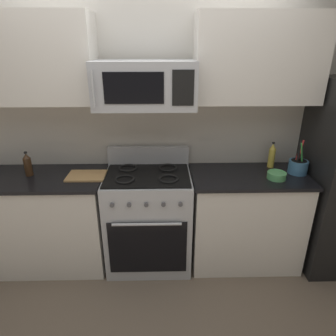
# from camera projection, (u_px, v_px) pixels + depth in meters

# --- Properties ---
(ground_plane) EXTENTS (16.00, 16.00, 0.00)m
(ground_plane) POSITION_uv_depth(u_px,v_px,m) (147.00, 313.00, 2.34)
(ground_plane) COLOR #6B5B4C
(wall_back) EXTENTS (8.00, 0.10, 2.60)m
(wall_back) POSITION_uv_depth(u_px,v_px,m) (148.00, 122.00, 2.77)
(wall_back) COLOR beige
(wall_back) RESTS_ON ground
(counter_left) EXTENTS (1.23, 0.58, 0.91)m
(counter_left) POSITION_uv_depth(u_px,v_px,m) (40.00, 221.00, 2.74)
(counter_left) COLOR silver
(counter_left) RESTS_ON ground
(range_oven) EXTENTS (0.76, 0.62, 1.09)m
(range_oven) POSITION_uv_depth(u_px,v_px,m) (149.00, 218.00, 2.76)
(range_oven) COLOR #B2B5BA
(range_oven) RESTS_ON ground
(counter_right) EXTENTS (1.03, 0.58, 0.91)m
(counter_right) POSITION_uv_depth(u_px,v_px,m) (245.00, 219.00, 2.78)
(counter_right) COLOR silver
(counter_right) RESTS_ON ground
(microwave) EXTENTS (0.80, 0.44, 0.36)m
(microwave) POSITION_uv_depth(u_px,v_px,m) (145.00, 85.00, 2.32)
(microwave) COLOR #B2B5BA
(upper_cabinets_left) EXTENTS (1.22, 0.34, 0.69)m
(upper_cabinets_left) POSITION_uv_depth(u_px,v_px,m) (17.00, 59.00, 2.33)
(upper_cabinets_left) COLOR silver
(upper_cabinets_right) EXTENTS (1.02, 0.34, 0.69)m
(upper_cabinets_right) POSITION_uv_depth(u_px,v_px,m) (258.00, 59.00, 2.37)
(upper_cabinets_right) COLOR silver
(utensil_crock) EXTENTS (0.16, 0.16, 0.30)m
(utensil_crock) POSITION_uv_depth(u_px,v_px,m) (298.00, 166.00, 2.62)
(utensil_crock) COLOR teal
(utensil_crock) RESTS_ON counter_right
(cutting_board) EXTENTS (0.34, 0.24, 0.02)m
(cutting_board) POSITION_uv_depth(u_px,v_px,m) (87.00, 176.00, 2.57)
(cutting_board) COLOR tan
(cutting_board) RESTS_ON counter_left
(bottle_soy) EXTENTS (0.07, 0.07, 0.22)m
(bottle_soy) POSITION_uv_depth(u_px,v_px,m) (28.00, 165.00, 2.56)
(bottle_soy) COLOR #382314
(bottle_soy) RESTS_ON counter_left
(bottle_oil) EXTENTS (0.06, 0.06, 0.24)m
(bottle_oil) POSITION_uv_depth(u_px,v_px,m) (272.00, 156.00, 2.73)
(bottle_oil) COLOR gold
(bottle_oil) RESTS_ON counter_right
(prep_bowl) EXTENTS (0.16, 0.16, 0.06)m
(prep_bowl) POSITION_uv_depth(u_px,v_px,m) (277.00, 175.00, 2.52)
(prep_bowl) COLOR #59AD66
(prep_bowl) RESTS_ON counter_right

